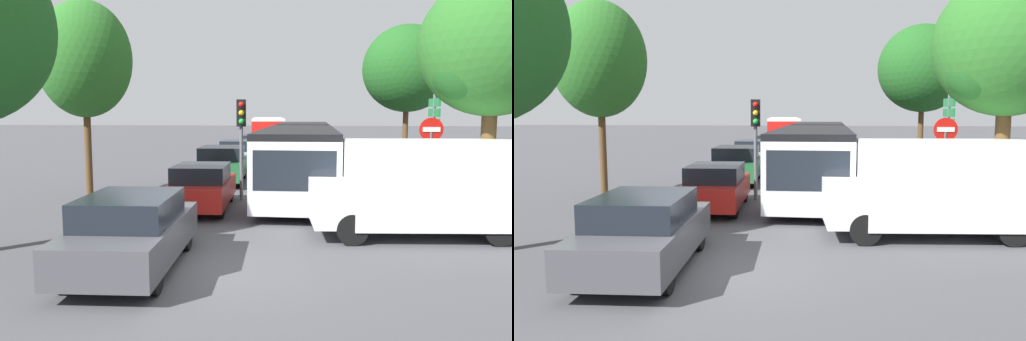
# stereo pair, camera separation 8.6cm
# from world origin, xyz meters

# --- Properties ---
(ground_plane) EXTENTS (200.00, 200.00, 0.00)m
(ground_plane) POSITION_xyz_m (0.00, 0.00, 0.00)
(ground_plane) COLOR #47474C
(articulated_bus) EXTENTS (2.64, 16.31, 2.42)m
(articulated_bus) POSITION_xyz_m (1.52, 11.74, 1.40)
(articulated_bus) COLOR silver
(articulated_bus) RESTS_ON ground
(city_bus_rear) EXTENTS (3.47, 11.63, 2.47)m
(city_bus_rear) POSITION_xyz_m (-1.61, 34.33, 1.43)
(city_bus_rear) COLOR red
(city_bus_rear) RESTS_ON ground
(queued_car_graphite) EXTENTS (1.95, 4.23, 1.44)m
(queued_car_graphite) POSITION_xyz_m (-1.54, -0.07, 0.73)
(queued_car_graphite) COLOR #47474C
(queued_car_graphite) RESTS_ON ground
(queued_car_red) EXTENTS (1.88, 4.08, 1.39)m
(queued_car_red) POSITION_xyz_m (-1.44, 5.82, 0.71)
(queued_car_red) COLOR #B21E19
(queued_car_red) RESTS_ON ground
(queued_car_green) EXTENTS (2.08, 4.51, 1.54)m
(queued_car_green) POSITION_xyz_m (-1.82, 11.68, 0.78)
(queued_car_green) COLOR #236638
(queued_car_green) RESTS_ON ground
(queued_car_silver) EXTENTS (2.04, 4.43, 1.51)m
(queued_car_silver) POSITION_xyz_m (-1.84, 16.92, 0.77)
(queued_car_silver) COLOR #B7BABF
(queued_car_silver) RESTS_ON ground
(queued_car_white) EXTENTS (2.08, 4.52, 1.54)m
(queued_car_white) POSITION_xyz_m (-1.42, 22.48, 0.78)
(queued_car_white) COLOR white
(queued_car_white) RESTS_ON ground
(white_van) EXTENTS (5.14, 2.35, 2.31)m
(white_van) POSITION_xyz_m (4.56, 3.08, 1.24)
(white_van) COLOR white
(white_van) RESTS_ON ground
(traffic_light) EXTENTS (0.35, 0.38, 3.40)m
(traffic_light) POSITION_xyz_m (-0.45, 7.60, 2.50)
(traffic_light) COLOR #56595E
(traffic_light) RESTS_ON ground
(no_entry_sign) EXTENTS (0.70, 0.08, 2.82)m
(no_entry_sign) POSITION_xyz_m (5.41, 6.20, 1.88)
(no_entry_sign) COLOR #56595E
(no_entry_sign) RESTS_ON ground
(direction_sign_post) EXTENTS (0.10, 1.40, 3.60)m
(direction_sign_post) POSITION_xyz_m (6.00, 8.37, 2.57)
(direction_sign_post) COLOR #56595E
(direction_sign_post) RESTS_ON ground
(tree_left_mid) EXTENTS (3.20, 3.20, 6.78)m
(tree_left_mid) POSITION_xyz_m (-5.88, 7.69, 4.77)
(tree_left_mid) COLOR #51381E
(tree_left_mid) RESTS_ON ground
(tree_right_near) EXTENTS (3.67, 3.67, 6.40)m
(tree_right_near) POSITION_xyz_m (6.27, 4.17, 4.53)
(tree_right_near) COLOR #51381E
(tree_right_near) RESTS_ON ground
(tree_right_mid) EXTENTS (4.46, 4.46, 7.33)m
(tree_right_mid) POSITION_xyz_m (6.74, 17.08, 5.14)
(tree_right_mid) COLOR #51381E
(tree_right_mid) RESTS_ON ground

